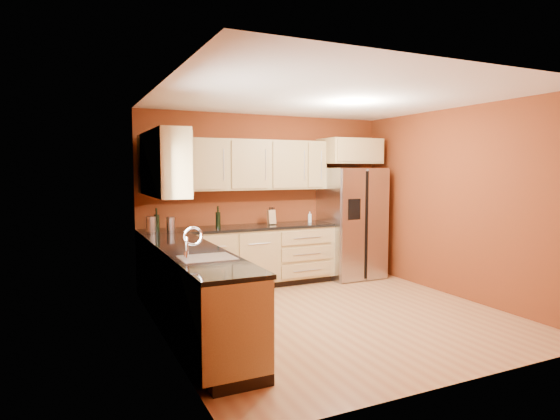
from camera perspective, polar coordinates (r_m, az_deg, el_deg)
name	(u,v)px	position (r m, az deg, el deg)	size (l,w,h in m)	color
floor	(332,315)	(5.84, 6.34, -12.59)	(4.00, 4.00, 0.00)	#AB6D42
ceiling	(334,97)	(5.63, 6.61, 13.55)	(4.00, 4.00, 0.00)	white
wall_back	(266,199)	(7.36, -1.70, 1.41)	(4.00, 0.04, 2.60)	maroon
wall_front	(464,227)	(4.03, 21.54, -1.92)	(4.00, 0.04, 2.60)	maroon
wall_left	(163,215)	(4.85, -14.11, -0.60)	(0.04, 4.00, 2.60)	maroon
wall_right	(458,203)	(6.84, 20.90, 0.81)	(0.04, 4.00, 2.60)	maroon
base_cabinets_back	(240,259)	(6.99, -4.87, -5.92)	(2.90, 0.60, 0.88)	#A48450
base_cabinets_left	(193,295)	(5.07, -10.52, -10.19)	(0.60, 2.80, 0.88)	#A48450
countertop_back	(240,228)	(6.90, -4.87, -2.18)	(2.90, 0.62, 0.04)	black
countertop_left	(194,252)	(4.97, -10.49, -5.06)	(0.62, 2.80, 0.04)	black
upper_cabinets_back	(255,165)	(7.09, -3.04, 5.51)	(2.30, 0.33, 0.75)	#A48450
upper_cabinets_left	(164,164)	(5.57, -13.98, 5.51)	(0.33, 1.35, 0.75)	#A48450
corner_upper_cabinet	(162,164)	(6.53, -14.17, 5.41)	(0.62, 0.33, 0.75)	#A48450
over_fridge_cabinet	(350,151)	(7.73, 8.48, 7.09)	(0.92, 0.60, 0.40)	#A48450
refrigerator	(351,223)	(7.71, 8.68, -1.54)	(0.90, 0.75, 1.78)	silver
window	(175,192)	(4.35, -12.66, 2.10)	(0.03, 0.90, 1.00)	white
sink_faucet	(207,243)	(4.47, -8.90, -3.96)	(0.50, 0.42, 0.30)	white
canister_left	(151,224)	(6.52, -15.45, -1.67)	(0.13, 0.13, 0.21)	silver
canister_right	(171,224)	(6.62, -13.19, -1.63)	(0.11, 0.11, 0.18)	silver
wine_bottle_a	(157,220)	(6.54, -14.81, -1.16)	(0.07, 0.07, 0.32)	black
wine_bottle_b	(218,217)	(6.73, -7.56, -0.86)	(0.07, 0.07, 0.32)	black
knife_block	(271,217)	(7.14, -1.05, -0.89)	(0.11, 0.10, 0.22)	tan
soap_dispenser	(310,217)	(7.41, 3.65, -0.86)	(0.06, 0.06, 0.17)	white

